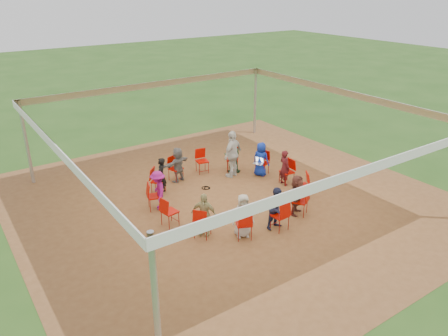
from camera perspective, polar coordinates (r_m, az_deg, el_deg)
ground at (r=14.44m, az=0.57°, el=-4.09°), size 80.00×80.00×0.00m
dirt_patch at (r=14.43m, az=0.57°, el=-4.07°), size 13.00×13.00×0.00m
tent at (r=13.52m, az=0.61°, el=4.89°), size 10.33×10.33×3.00m
chair_0 at (r=16.16m, az=5.02°, el=0.65°), size 0.57×0.56×0.90m
chair_1 at (r=16.43m, az=1.11°, el=1.13°), size 0.60×0.61×0.90m
chair_2 at (r=16.27m, az=-2.87°, el=0.88°), size 0.50×0.51×0.90m
chair_3 at (r=15.70m, az=-6.32°, el=-0.09°), size 0.53×0.54×0.90m
chair_4 at (r=14.82m, az=-8.60°, el=-1.68°), size 0.61×0.61×0.90m
chair_5 at (r=13.79m, az=-9.03°, el=-3.68°), size 0.55×0.53×0.90m
chair_6 at (r=12.84m, az=-7.09°, el=-5.69°), size 0.51×0.49×0.90m
chair_7 at (r=12.23m, az=-2.84°, el=-7.10°), size 0.60×0.60×0.90m
chair_8 at (r=12.15m, az=2.59°, el=-7.30°), size 0.57×0.58×0.90m
chair_9 at (r=12.64m, az=7.32°, el=-6.20°), size 0.44×0.46×0.90m
chair_10 at (r=13.53m, az=9.91°, el=-4.30°), size 0.59×0.59×0.90m
chair_11 at (r=14.56m, az=10.07°, el=-2.25°), size 0.60×0.59×0.90m
chair_12 at (r=15.50m, az=8.22°, el=-0.51°), size 0.47×0.45×0.90m
person_seated_0 at (r=15.99m, az=4.84°, el=1.15°), size 0.57×0.71×1.27m
person_seated_1 at (r=16.25m, az=1.10°, el=1.60°), size 0.71×0.66×1.27m
person_seated_2 at (r=15.55m, az=-6.04°, el=0.45°), size 1.26×0.76×1.27m
person_seated_3 at (r=14.70m, az=-8.20°, el=-1.03°), size 0.54×0.54×1.27m
person_seated_4 at (r=13.72m, az=-8.58°, el=-2.90°), size 0.64×0.91×1.27m
person_seated_5 at (r=12.23m, az=-2.66°, el=-6.05°), size 0.76×0.82×1.27m
person_seated_6 at (r=12.16m, az=2.49°, el=-6.24°), size 0.71×0.58×1.27m
person_seated_7 at (r=12.62m, az=6.98°, el=-5.23°), size 0.64×0.39×1.27m
person_seated_8 at (r=13.47m, az=9.47°, el=-3.47°), size 1.24×0.98×1.27m
person_seated_9 at (r=15.36m, az=7.91°, el=0.06°), size 0.34×0.48×1.27m
standing_person at (r=15.77m, az=1.15°, el=1.85°), size 1.15×0.88×1.75m
cable_coil at (r=15.17m, az=-2.35°, el=-2.62°), size 0.30×0.30×0.03m
laptop at (r=15.87m, az=4.57°, el=0.86°), size 0.38×0.42×0.23m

